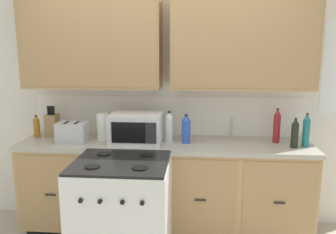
# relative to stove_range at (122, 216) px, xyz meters

# --- Properties ---
(wall_unit) EXTENTS (3.95, 0.40, 2.48)m
(wall_unit) POSITION_rel_stove_range_xyz_m (0.29, 0.83, 1.19)
(wall_unit) COLOR white
(wall_unit) RESTS_ON ground_plane
(counter_run) EXTENTS (2.78, 0.64, 0.93)m
(counter_run) POSITION_rel_stove_range_xyz_m (0.29, 0.63, 0.01)
(counter_run) COLOR black
(counter_run) RESTS_ON ground_plane
(stove_range) EXTENTS (0.76, 0.68, 0.95)m
(stove_range) POSITION_rel_stove_range_xyz_m (0.00, 0.00, 0.00)
(stove_range) COLOR white
(stove_range) RESTS_ON ground_plane
(microwave) EXTENTS (0.48, 0.37, 0.28)m
(microwave) POSITION_rel_stove_range_xyz_m (0.02, 0.59, 0.60)
(microwave) COLOR white
(microwave) RESTS_ON counter_run
(toaster) EXTENTS (0.28, 0.18, 0.19)m
(toaster) POSITION_rel_stove_range_xyz_m (-0.59, 0.56, 0.55)
(toaster) COLOR #B7B7BC
(toaster) RESTS_ON counter_run
(knife_block) EXTENTS (0.11, 0.14, 0.31)m
(knife_block) POSITION_rel_stove_range_xyz_m (-0.88, 0.77, 0.57)
(knife_block) COLOR #9C794E
(knife_block) RESTS_ON counter_run
(sink_faucet) EXTENTS (0.02, 0.02, 0.20)m
(sink_faucet) POSITION_rel_stove_range_xyz_m (0.94, 0.84, 0.56)
(sink_faucet) COLOR #B2B5BA
(sink_faucet) RESTS_ON counter_run
(paper_towel_roll) EXTENTS (0.12, 0.12, 0.26)m
(paper_towel_roll) POSITION_rel_stove_range_xyz_m (-0.32, 0.67, 0.59)
(paper_towel_roll) COLOR white
(paper_towel_roll) RESTS_ON counter_run
(bottle_amber) EXTENTS (0.06, 0.06, 0.23)m
(bottle_amber) POSITION_rel_stove_range_xyz_m (-1.01, 0.71, 0.57)
(bottle_amber) COLOR #9E6619
(bottle_amber) RESTS_ON counter_run
(bottle_clear) EXTENTS (0.08, 0.08, 0.30)m
(bottle_clear) POSITION_rel_stove_range_xyz_m (0.33, 0.64, 0.60)
(bottle_clear) COLOR silver
(bottle_clear) RESTS_ON counter_run
(bottle_blue) EXTENTS (0.08, 0.08, 0.27)m
(bottle_blue) POSITION_rel_stove_range_xyz_m (0.49, 0.61, 0.59)
(bottle_blue) COLOR blue
(bottle_blue) RESTS_ON counter_run
(bottle_dark) EXTENTS (0.06, 0.06, 0.27)m
(bottle_dark) POSITION_rel_stove_range_xyz_m (1.47, 0.54, 0.59)
(bottle_dark) COLOR black
(bottle_dark) RESTS_ON counter_run
(bottle_teal) EXTENTS (0.06, 0.06, 0.31)m
(bottle_teal) POSITION_rel_stove_range_xyz_m (1.58, 0.58, 0.61)
(bottle_teal) COLOR #1E707A
(bottle_teal) RESTS_ON counter_run
(bottle_red) EXTENTS (0.07, 0.07, 0.33)m
(bottle_red) POSITION_rel_stove_range_xyz_m (1.35, 0.70, 0.62)
(bottle_red) COLOR maroon
(bottle_red) RESTS_ON counter_run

